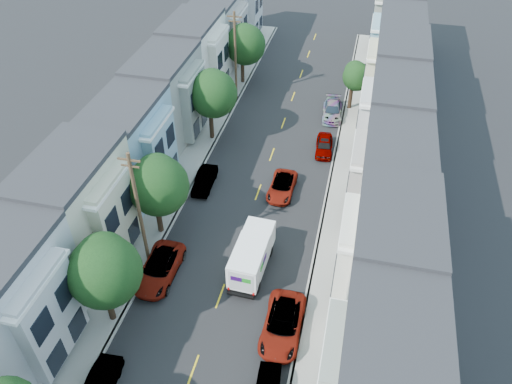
{
  "coord_description": "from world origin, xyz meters",
  "views": [
    {
      "loc": [
        7.74,
        -21.56,
        28.6
      ],
      "look_at": [
        0.41,
        9.42,
        2.2
      ],
      "focal_mm": 35.0,
      "sensor_mm": 36.0,
      "label": 1
    }
  ],
  "objects_px": {
    "utility_pole_far": "(235,57)",
    "tree_far_r": "(356,77)",
    "fedex_truck": "(252,255)",
    "utility_pole_near": "(139,211)",
    "lead_sedan": "(282,187)",
    "parked_left_d": "(205,180)",
    "tree_e": "(245,45)",
    "tree_b": "(104,272)",
    "parked_right_b": "(283,325)",
    "parked_left_c": "(159,269)",
    "parked_right_d": "(332,111)",
    "parked_right_c": "(324,146)",
    "tree_d": "(212,94)",
    "tree_c": "(157,186)"
  },
  "relations": [
    {
      "from": "tree_b",
      "to": "lead_sedan",
      "type": "xyz_separation_m",
      "value": [
        8.37,
        16.07,
        -4.26
      ]
    },
    {
      "from": "parked_right_c",
      "to": "tree_e",
      "type": "bearing_deg",
      "value": 127.53
    },
    {
      "from": "parked_right_c",
      "to": "parked_right_b",
      "type": "bearing_deg",
      "value": -94.76
    },
    {
      "from": "tree_b",
      "to": "parked_right_b",
      "type": "distance_m",
      "value": 12.06
    },
    {
      "from": "fedex_truck",
      "to": "parked_left_d",
      "type": "bearing_deg",
      "value": 128.89
    },
    {
      "from": "tree_far_r",
      "to": "utility_pole_far",
      "type": "distance_m",
      "value": 13.27
    },
    {
      "from": "lead_sedan",
      "to": "parked_left_d",
      "type": "xyz_separation_m",
      "value": [
        -6.97,
        -0.76,
        0.04
      ]
    },
    {
      "from": "utility_pole_near",
      "to": "lead_sedan",
      "type": "height_order",
      "value": "utility_pole_near"
    },
    {
      "from": "utility_pole_near",
      "to": "fedex_truck",
      "type": "relative_size",
      "value": 1.73
    },
    {
      "from": "tree_far_r",
      "to": "parked_left_c",
      "type": "xyz_separation_m",
      "value": [
        -11.79,
        -27.95,
        -3.17
      ]
    },
    {
      "from": "tree_b",
      "to": "parked_left_c",
      "type": "distance_m",
      "value": 6.19
    },
    {
      "from": "lead_sedan",
      "to": "fedex_truck",
      "type": "bearing_deg",
      "value": -92.11
    },
    {
      "from": "tree_far_r",
      "to": "fedex_truck",
      "type": "bearing_deg",
      "value": -101.62
    },
    {
      "from": "tree_c",
      "to": "tree_d",
      "type": "relative_size",
      "value": 0.96
    },
    {
      "from": "tree_e",
      "to": "utility_pole_near",
      "type": "relative_size",
      "value": 0.72
    },
    {
      "from": "tree_far_r",
      "to": "utility_pole_far",
      "type": "bearing_deg",
      "value": -176.69
    },
    {
      "from": "lead_sedan",
      "to": "tree_e",
      "type": "bearing_deg",
      "value": 113.89
    },
    {
      "from": "utility_pole_far",
      "to": "parked_right_d",
      "type": "bearing_deg",
      "value": -6.91
    },
    {
      "from": "parked_left_d",
      "to": "parked_right_c",
      "type": "relative_size",
      "value": 0.96
    },
    {
      "from": "parked_left_c",
      "to": "fedex_truck",
      "type": "bearing_deg",
      "value": 19.1
    },
    {
      "from": "parked_left_d",
      "to": "parked_right_c",
      "type": "xyz_separation_m",
      "value": [
        9.8,
        7.98,
        0.01
      ]
    },
    {
      "from": "fedex_truck",
      "to": "utility_pole_near",
      "type": "bearing_deg",
      "value": -170.37
    },
    {
      "from": "tree_far_r",
      "to": "tree_e",
      "type": "bearing_deg",
      "value": 166.03
    },
    {
      "from": "tree_b",
      "to": "tree_c",
      "type": "relative_size",
      "value": 1.01
    },
    {
      "from": "tree_b",
      "to": "parked_left_d",
      "type": "bearing_deg",
      "value": 84.77
    },
    {
      "from": "tree_b",
      "to": "parked_right_c",
      "type": "bearing_deg",
      "value": 64.31
    },
    {
      "from": "utility_pole_far",
      "to": "parked_left_d",
      "type": "xyz_separation_m",
      "value": [
        1.4,
        -16.25,
        -4.46
      ]
    },
    {
      "from": "lead_sedan",
      "to": "parked_left_d",
      "type": "height_order",
      "value": "parked_left_d"
    },
    {
      "from": "tree_b",
      "to": "tree_e",
      "type": "height_order",
      "value": "tree_b"
    },
    {
      "from": "tree_c",
      "to": "lead_sedan",
      "type": "distance_m",
      "value": 11.83
    },
    {
      "from": "fedex_truck",
      "to": "tree_e",
      "type": "bearing_deg",
      "value": 107.4
    },
    {
      "from": "lead_sedan",
      "to": "parked_left_c",
      "type": "relative_size",
      "value": 0.86
    },
    {
      "from": "utility_pole_far",
      "to": "tree_far_r",
      "type": "bearing_deg",
      "value": 3.31
    },
    {
      "from": "parked_left_c",
      "to": "parked_left_d",
      "type": "distance_m",
      "value": 10.93
    },
    {
      "from": "utility_pole_far",
      "to": "tree_b",
      "type": "bearing_deg",
      "value": -90.0
    },
    {
      "from": "parked_right_d",
      "to": "lead_sedan",
      "type": "bearing_deg",
      "value": -105.67
    },
    {
      "from": "lead_sedan",
      "to": "tree_b",
      "type": "bearing_deg",
      "value": -116.82
    },
    {
      "from": "tree_d",
      "to": "lead_sedan",
      "type": "xyz_separation_m",
      "value": [
        8.37,
        -6.93,
        -4.48
      ]
    },
    {
      "from": "tree_d",
      "to": "utility_pole_far",
      "type": "relative_size",
      "value": 0.75
    },
    {
      "from": "tree_c",
      "to": "parked_left_c",
      "type": "height_order",
      "value": "tree_c"
    },
    {
      "from": "lead_sedan",
      "to": "parked_right_d",
      "type": "relative_size",
      "value": 0.98
    },
    {
      "from": "utility_pole_near",
      "to": "parked_right_c",
      "type": "bearing_deg",
      "value": 57.72
    },
    {
      "from": "tree_d",
      "to": "tree_c",
      "type": "bearing_deg",
      "value": -90.0
    },
    {
      "from": "utility_pole_near",
      "to": "lead_sedan",
      "type": "relative_size",
      "value": 2.13
    },
    {
      "from": "tree_b",
      "to": "utility_pole_near",
      "type": "relative_size",
      "value": 0.73
    },
    {
      "from": "lead_sedan",
      "to": "parked_left_d",
      "type": "relative_size",
      "value": 1.14
    },
    {
      "from": "parked_left_d",
      "to": "parked_right_b",
      "type": "height_order",
      "value": "parked_right_b"
    },
    {
      "from": "utility_pole_far",
      "to": "parked_left_c",
      "type": "relative_size",
      "value": 1.83
    },
    {
      "from": "utility_pole_near",
      "to": "parked_left_c",
      "type": "distance_m",
      "value": 4.76
    },
    {
      "from": "tree_b",
      "to": "tree_far_r",
      "type": "xyz_separation_m",
      "value": [
        13.2,
        32.32,
        -0.98
      ]
    }
  ]
}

